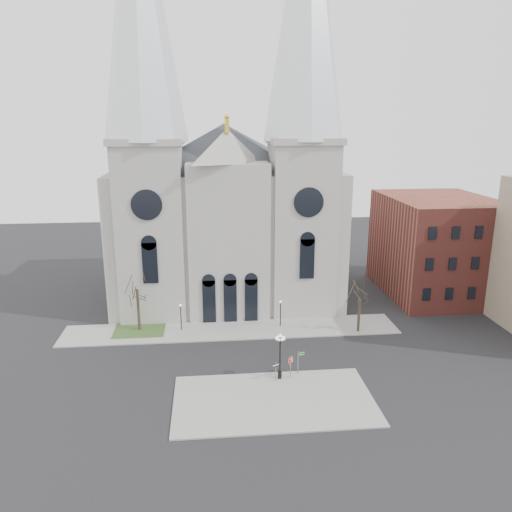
{
  "coord_description": "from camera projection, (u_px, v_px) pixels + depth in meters",
  "views": [
    {
      "loc": [
        -2.5,
        -44.55,
        24.5
      ],
      "look_at": [
        2.67,
        8.0,
        10.03
      ],
      "focal_mm": 35.0,
      "sensor_mm": 36.0,
      "label": 1
    }
  ],
  "objects": [
    {
      "name": "sidewalk_far",
      "position": [
        232.0,
        330.0,
        60.01
      ],
      "size": [
        40.0,
        6.0,
        0.14
      ],
      "primitive_type": "cube",
      "color": "gray",
      "rests_on": "ground"
    },
    {
      "name": "one_way_sign",
      "position": [
        276.0,
        368.0,
        47.88
      ],
      "size": [
        0.77,
        0.37,
        1.89
      ],
      "rotation": [
        0.0,
        0.0,
        0.41
      ],
      "color": "slate",
      "rests_on": "sidewalk_near"
    },
    {
      "name": "tree_left",
      "position": [
        137.0,
        287.0,
        58.47
      ],
      "size": [
        3.2,
        3.2,
        7.5
      ],
      "color": "black",
      "rests_on": "ground"
    },
    {
      "name": "grass_patch",
      "position": [
        140.0,
        330.0,
        59.92
      ],
      "size": [
        6.0,
        5.0,
        0.18
      ],
      "primitive_type": "cube",
      "color": "#2D4C20",
      "rests_on": "ground"
    },
    {
      "name": "cathedral",
      "position": [
        225.0,
        166.0,
        66.52
      ],
      "size": [
        33.0,
        26.66,
        54.0
      ],
      "color": "#A4A199",
      "rests_on": "ground"
    },
    {
      "name": "globe_lamp",
      "position": [
        280.0,
        351.0,
        47.85
      ],
      "size": [
        1.31,
        1.31,
        4.69
      ],
      "rotation": [
        0.0,
        0.0,
        0.38
      ],
      "color": "black",
      "rests_on": "sidewalk_near"
    },
    {
      "name": "sidewalk_near",
      "position": [
        274.0,
        400.0,
        44.93
      ],
      "size": [
        18.0,
        10.0,
        0.14
      ],
      "primitive_type": "cube",
      "color": "gray",
      "rests_on": "ground"
    },
    {
      "name": "tree_right",
      "position": [
        360.0,
        297.0,
        58.34
      ],
      "size": [
        3.2,
        3.2,
        6.0
      ],
      "color": "black",
      "rests_on": "ground"
    },
    {
      "name": "bg_building_brick",
      "position": [
        436.0,
        246.0,
        71.57
      ],
      "size": [
        14.0,
        18.0,
        14.0
      ],
      "primitive_type": "cube",
      "color": "brown",
      "rests_on": "ground"
    },
    {
      "name": "ped_lamp_left",
      "position": [
        181.0,
        312.0,
        59.32
      ],
      "size": [
        0.32,
        0.32,
        3.26
      ],
      "color": "black",
      "rests_on": "sidewalk_far"
    },
    {
      "name": "street_name_sign",
      "position": [
        299.0,
        361.0,
        49.18
      ],
      "size": [
        0.73,
        0.3,
        2.38
      ],
      "rotation": [
        0.0,
        0.0,
        0.33
      ],
      "color": "slate",
      "rests_on": "sidewalk_near"
    },
    {
      "name": "ped_lamp_right",
      "position": [
        280.0,
        309.0,
        60.46
      ],
      "size": [
        0.32,
        0.32,
        3.26
      ],
      "color": "black",
      "rests_on": "sidewalk_far"
    },
    {
      "name": "stop_sign",
      "position": [
        291.0,
        362.0,
        48.44
      ],
      "size": [
        0.74,
        0.34,
        2.22
      ],
      "rotation": [
        0.0,
        0.0,
        0.41
      ],
      "color": "slate",
      "rests_on": "sidewalk_near"
    },
    {
      "name": "ground",
      "position": [
        237.0,
        375.0,
        49.47
      ],
      "size": [
        160.0,
        160.0,
        0.0
      ],
      "primitive_type": "plane",
      "color": "black",
      "rests_on": "ground"
    }
  ]
}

